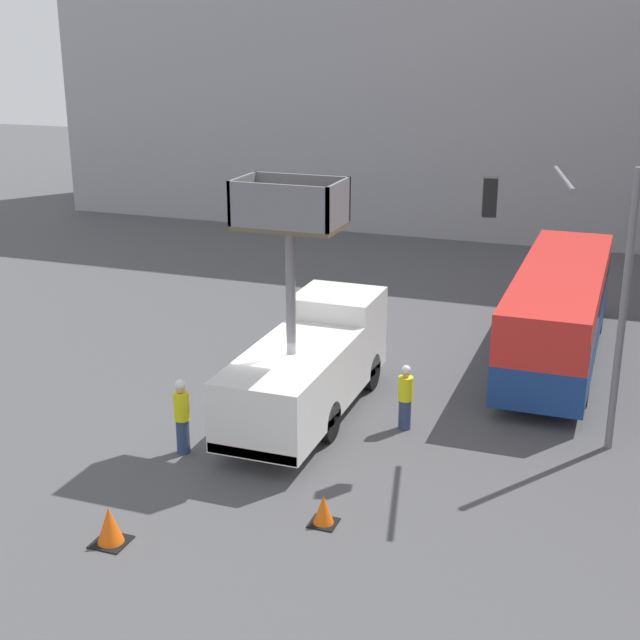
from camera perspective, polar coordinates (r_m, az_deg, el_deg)
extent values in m
plane|color=#4C4C4F|center=(23.14, -2.28, -6.98)|extent=(120.00, 120.00, 0.00)
cube|color=#9E9EA3|center=(47.69, 10.74, 16.33)|extent=(44.00, 10.00, 17.01)
cube|color=silver|center=(25.37, 1.16, -0.73)|extent=(2.27, 2.15, 2.29)
cube|color=silver|center=(22.32, -1.82, -4.23)|extent=(2.27, 5.02, 1.72)
cube|color=red|center=(20.56, -4.37, -8.52)|extent=(2.23, 0.10, 0.24)
cylinder|color=black|center=(26.05, -0.90, -2.76)|extent=(0.30, 1.04, 1.04)
cylinder|color=black|center=(25.46, 3.25, -3.30)|extent=(0.30, 1.04, 1.04)
cylinder|color=black|center=(22.99, -4.10, -5.77)|extent=(0.30, 1.04, 1.04)
cylinder|color=black|center=(22.32, 0.56, -6.48)|extent=(0.30, 1.04, 1.04)
cylinder|color=slate|center=(21.50, -1.89, 1.80)|extent=(0.24, 0.24, 3.17)
cube|color=brown|center=(21.10, -1.94, 6.06)|extent=(2.48, 1.58, 0.10)
cube|color=slate|center=(21.45, -4.95, 7.77)|extent=(0.08, 1.58, 1.05)
cube|color=slate|center=(20.57, 1.17, 7.39)|extent=(0.08, 1.58, 1.05)
cube|color=slate|center=(21.67, -1.21, 7.94)|extent=(2.48, 0.08, 1.05)
cube|color=slate|center=(20.30, -2.74, 7.22)|extent=(2.48, 0.08, 1.05)
cube|color=navy|center=(28.32, 14.92, -0.63)|extent=(2.44, 10.54, 1.14)
cube|color=red|center=(27.95, 15.13, 1.83)|extent=(2.44, 10.54, 1.40)
cube|color=black|center=(28.00, 15.10, 1.42)|extent=(2.46, 10.12, 0.61)
cylinder|color=black|center=(31.66, 13.52, 0.53)|extent=(0.30, 0.99, 0.99)
cylinder|color=black|center=(31.53, 17.37, 0.11)|extent=(0.30, 0.99, 0.99)
cylinder|color=black|center=(25.53, 11.71, -3.67)|extent=(0.30, 0.99, 0.99)
cylinder|color=black|center=(25.36, 16.49, -4.21)|extent=(0.30, 0.99, 0.99)
cylinder|color=slate|center=(22.04, 18.81, 0.34)|extent=(0.18, 0.18, 6.90)
cylinder|color=slate|center=(21.07, 15.33, 8.70)|extent=(0.80, 3.19, 0.13)
cube|color=black|center=(21.00, 10.81, 7.74)|extent=(0.38, 0.38, 0.90)
sphere|color=red|center=(20.95, 10.86, 8.41)|extent=(0.20, 0.20, 0.20)
cylinder|color=navy|center=(21.98, -8.76, -7.36)|extent=(0.32, 0.32, 0.88)
cylinder|color=yellow|center=(21.66, -8.86, -5.48)|extent=(0.38, 0.38, 0.69)
sphere|color=tan|center=(21.47, -8.92, -4.35)|extent=(0.24, 0.24, 0.24)
sphere|color=white|center=(21.43, -8.93, -4.08)|extent=(0.25, 0.25, 0.25)
cylinder|color=navy|center=(23.09, 5.44, -6.02)|extent=(0.32, 0.32, 0.80)
cylinder|color=yellow|center=(22.81, 5.50, -4.39)|extent=(0.38, 0.38, 0.63)
sphere|color=tan|center=(22.65, 5.53, -3.40)|extent=(0.22, 0.22, 0.22)
sphere|color=white|center=(22.62, 5.54, -3.17)|extent=(0.23, 0.23, 0.23)
cube|color=black|center=(19.05, 0.23, -12.86)|extent=(0.57, 0.57, 0.03)
cone|color=#F25B0F|center=(18.89, 0.23, -12.05)|extent=(0.46, 0.46, 0.65)
cube|color=black|center=(18.91, -13.22, -13.67)|extent=(0.70, 0.70, 0.03)
cone|color=#F25B0F|center=(18.71, -13.31, -12.67)|extent=(0.56, 0.56, 0.80)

